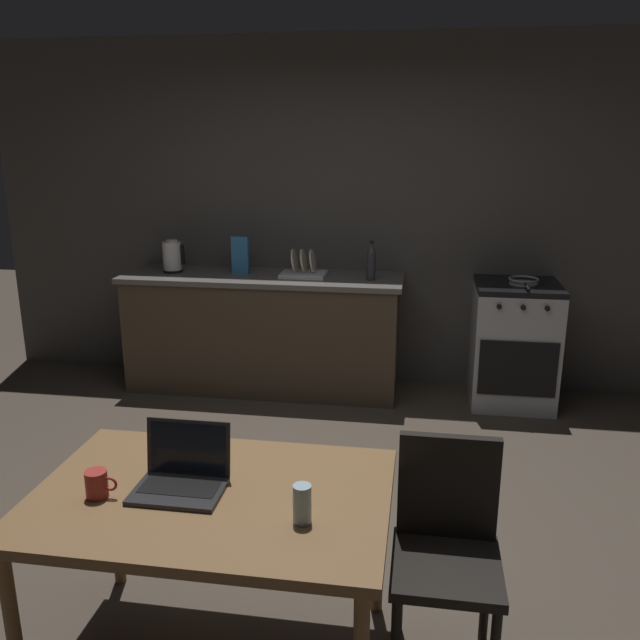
% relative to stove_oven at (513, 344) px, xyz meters
% --- Properties ---
extents(ground_plane, '(12.00, 12.00, 0.00)m').
position_rel_stove_oven_xyz_m(ground_plane, '(-1.29, -1.99, -0.46)').
color(ground_plane, '#473D33').
extents(back_wall, '(6.40, 0.10, 2.69)m').
position_rel_stove_oven_xyz_m(back_wall, '(-0.99, 0.35, 0.89)').
color(back_wall, '#4B4845').
rests_on(back_wall, ground_plane).
extents(kitchen_counter, '(2.16, 0.64, 0.92)m').
position_rel_stove_oven_xyz_m(kitchen_counter, '(-1.91, 0.00, 0.00)').
color(kitchen_counter, '#4C3D2D').
rests_on(kitchen_counter, ground_plane).
extents(stove_oven, '(0.60, 0.62, 0.92)m').
position_rel_stove_oven_xyz_m(stove_oven, '(0.00, 0.00, 0.00)').
color(stove_oven, '#B7BABF').
rests_on(stove_oven, ground_plane).
extents(dining_table, '(1.29, 0.87, 0.72)m').
position_rel_stove_oven_xyz_m(dining_table, '(-1.41, -2.82, 0.20)').
color(dining_table, brown).
rests_on(dining_table, ground_plane).
extents(chair, '(0.40, 0.40, 0.88)m').
position_rel_stove_oven_xyz_m(chair, '(-0.56, -2.65, 0.05)').
color(chair, black).
rests_on(chair, ground_plane).
extents(laptop, '(0.32, 0.25, 0.23)m').
position_rel_stove_oven_xyz_m(laptop, '(-1.53, -2.81, 0.31)').
color(laptop, '#232326').
rests_on(laptop, dining_table).
extents(electric_kettle, '(0.17, 0.15, 0.26)m').
position_rel_stove_oven_xyz_m(electric_kettle, '(-2.63, 0.00, 0.58)').
color(electric_kettle, black).
rests_on(electric_kettle, kitchen_counter).
extents(bottle, '(0.06, 0.06, 0.29)m').
position_rel_stove_oven_xyz_m(bottle, '(-1.07, -0.05, 0.60)').
color(bottle, '#2D2D33').
rests_on(bottle, kitchen_counter).
extents(frying_pan, '(0.22, 0.39, 0.05)m').
position_rel_stove_oven_xyz_m(frying_pan, '(0.03, -0.03, 0.48)').
color(frying_pan, gray).
rests_on(frying_pan, stove_oven).
extents(coffee_mug, '(0.12, 0.08, 0.10)m').
position_rel_stove_oven_xyz_m(coffee_mug, '(-1.80, -2.91, 0.32)').
color(coffee_mug, '#9E2D28').
rests_on(coffee_mug, dining_table).
extents(drinking_glass, '(0.06, 0.06, 0.14)m').
position_rel_stove_oven_xyz_m(drinking_glass, '(-1.05, -2.96, 0.33)').
color(drinking_glass, '#99B7C6').
rests_on(drinking_glass, dining_table).
extents(cereal_box, '(0.13, 0.05, 0.29)m').
position_rel_stove_oven_xyz_m(cereal_box, '(-2.09, 0.02, 0.61)').
color(cereal_box, '#3372B2').
rests_on(cereal_box, kitchen_counter).
extents(dish_rack, '(0.34, 0.26, 0.21)m').
position_rel_stove_oven_xyz_m(dish_rack, '(-1.59, 0.00, 0.51)').
color(dish_rack, silver).
rests_on(dish_rack, kitchen_counter).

